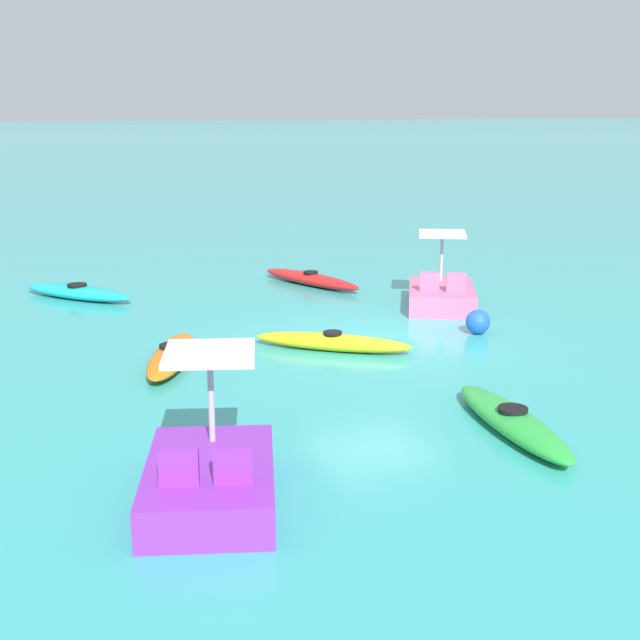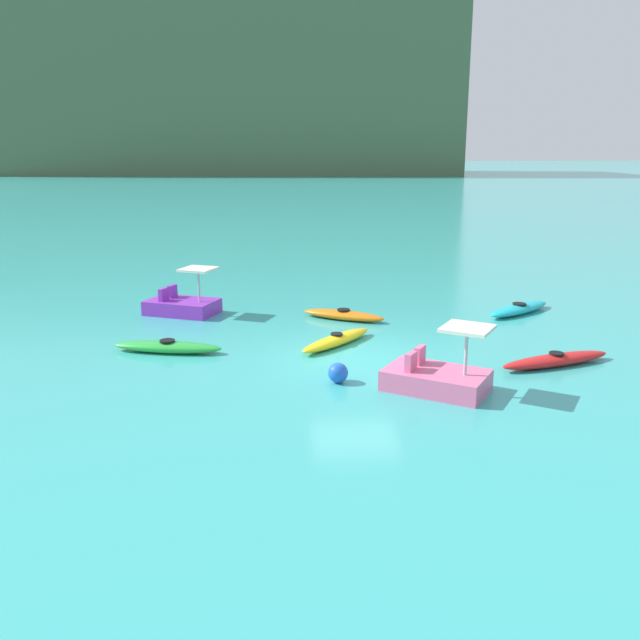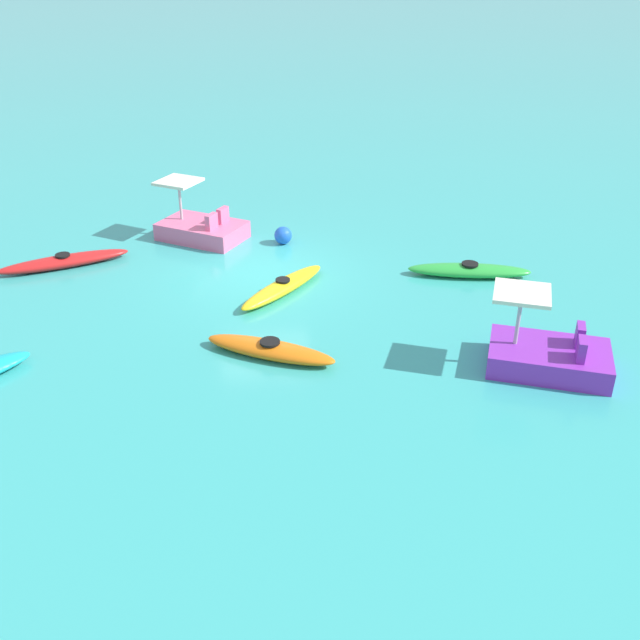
{
  "view_description": "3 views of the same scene",
  "coord_description": "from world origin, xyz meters",
  "px_view_note": "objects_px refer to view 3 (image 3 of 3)",
  "views": [
    {
      "loc": [
        -14.28,
        8.43,
        4.55
      ],
      "look_at": [
        -0.75,
        1.63,
        0.72
      ],
      "focal_mm": 47.11,
      "sensor_mm": 36.0,
      "label": 1
    },
    {
      "loc": [
        -2.25,
        -17.82,
        5.69
      ],
      "look_at": [
        -0.89,
        1.83,
        0.62
      ],
      "focal_mm": 37.53,
      "sensor_mm": 36.0,
      "label": 2
    },
    {
      "loc": [
        0.7,
        17.37,
        7.82
      ],
      "look_at": [
        -1.11,
        3.18,
        0.22
      ],
      "focal_mm": 40.32,
      "sensor_mm": 36.0,
      "label": 3
    }
  ],
  "objects_px": {
    "kayak_orange": "(270,349)",
    "pedal_boat_purple": "(548,355)",
    "kayak_green": "(469,270)",
    "pedal_boat_pink": "(202,228)",
    "buoy_blue": "(283,235)",
    "kayak_red": "(64,261)",
    "kayak_yellow": "(283,287)"
  },
  "relations": [
    {
      "from": "kayak_yellow",
      "to": "kayak_green",
      "type": "bearing_deg",
      "value": -175.69
    },
    {
      "from": "buoy_blue",
      "to": "pedal_boat_pink",
      "type": "bearing_deg",
      "value": -16.68
    },
    {
      "from": "kayak_green",
      "to": "pedal_boat_pink",
      "type": "xyz_separation_m",
      "value": [
        6.98,
        -3.59,
        0.17
      ]
    },
    {
      "from": "kayak_green",
      "to": "kayak_red",
      "type": "bearing_deg",
      "value": -10.45
    },
    {
      "from": "pedal_boat_purple",
      "to": "buoy_blue",
      "type": "xyz_separation_m",
      "value": [
        4.8,
        -7.54,
        -0.08
      ]
    },
    {
      "from": "kayak_red",
      "to": "kayak_orange",
      "type": "bearing_deg",
      "value": 133.99
    },
    {
      "from": "buoy_blue",
      "to": "kayak_green",
      "type": "bearing_deg",
      "value": 148.13
    },
    {
      "from": "buoy_blue",
      "to": "kayak_red",
      "type": "bearing_deg",
      "value": 8.78
    },
    {
      "from": "pedal_boat_pink",
      "to": "kayak_red",
      "type": "bearing_deg",
      "value": 23.95
    },
    {
      "from": "pedal_boat_purple",
      "to": "pedal_boat_pink",
      "type": "distance_m",
      "value": 10.9
    },
    {
      "from": "pedal_boat_pink",
      "to": "kayak_orange",
      "type": "bearing_deg",
      "value": 102.4
    },
    {
      "from": "kayak_yellow",
      "to": "kayak_green",
      "type": "distance_m",
      "value": 4.93
    },
    {
      "from": "pedal_boat_pink",
      "to": "pedal_boat_purple",
      "type": "bearing_deg",
      "value": 130.91
    },
    {
      "from": "kayak_yellow",
      "to": "kayak_red",
      "type": "bearing_deg",
      "value": -22.17
    },
    {
      "from": "pedal_boat_pink",
      "to": "kayak_green",
      "type": "bearing_deg",
      "value": 152.8
    },
    {
      "from": "kayak_green",
      "to": "kayak_orange",
      "type": "bearing_deg",
      "value": 32.21
    },
    {
      "from": "pedal_boat_pink",
      "to": "buoy_blue",
      "type": "bearing_deg",
      "value": 163.32
    },
    {
      "from": "kayak_green",
      "to": "pedal_boat_purple",
      "type": "distance_m",
      "value": 4.66
    },
    {
      "from": "kayak_yellow",
      "to": "pedal_boat_purple",
      "type": "relative_size",
      "value": 0.96
    },
    {
      "from": "buoy_blue",
      "to": "kayak_yellow",
      "type": "bearing_deg",
      "value": 85.22
    },
    {
      "from": "kayak_orange",
      "to": "buoy_blue",
      "type": "distance_m",
      "value": 6.36
    },
    {
      "from": "kayak_orange",
      "to": "pedal_boat_purple",
      "type": "distance_m",
      "value": 5.73
    },
    {
      "from": "kayak_green",
      "to": "kayak_red",
      "type": "relative_size",
      "value": 0.94
    },
    {
      "from": "pedal_boat_pink",
      "to": "buoy_blue",
      "type": "height_order",
      "value": "pedal_boat_pink"
    },
    {
      "from": "kayak_green",
      "to": "pedal_boat_pink",
      "type": "distance_m",
      "value": 7.85
    },
    {
      "from": "kayak_yellow",
      "to": "kayak_red",
      "type": "xyz_separation_m",
      "value": [
        5.72,
        -2.33,
        -0.0
      ]
    },
    {
      "from": "kayak_green",
      "to": "pedal_boat_purple",
      "type": "xyz_separation_m",
      "value": [
        -0.16,
        4.65,
        0.17
      ]
    },
    {
      "from": "kayak_red",
      "to": "pedal_boat_pink",
      "type": "distance_m",
      "value": 4.01
    },
    {
      "from": "kayak_green",
      "to": "kayak_red",
      "type": "height_order",
      "value": "same"
    },
    {
      "from": "kayak_yellow",
      "to": "buoy_blue",
      "type": "height_order",
      "value": "buoy_blue"
    },
    {
      "from": "kayak_orange",
      "to": "kayak_green",
      "type": "bearing_deg",
      "value": -147.79
    },
    {
      "from": "kayak_green",
      "to": "kayak_red",
      "type": "distance_m",
      "value": 10.82
    }
  ]
}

